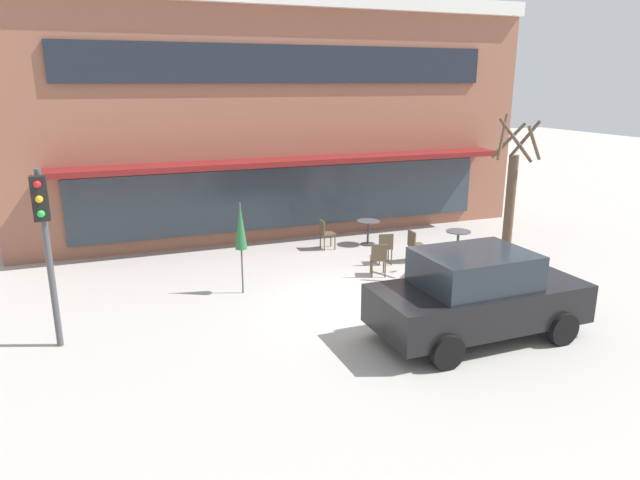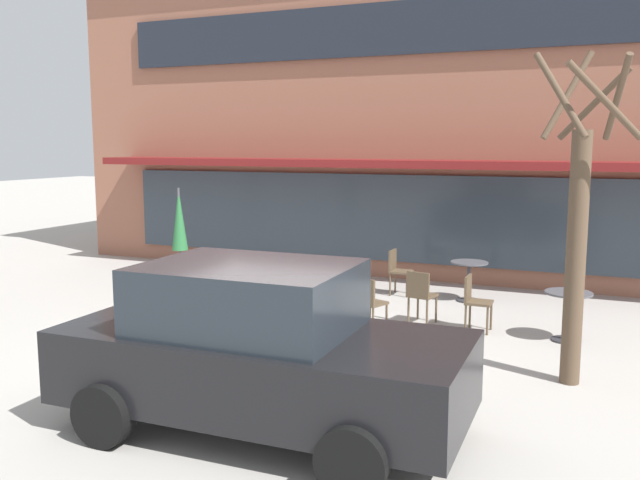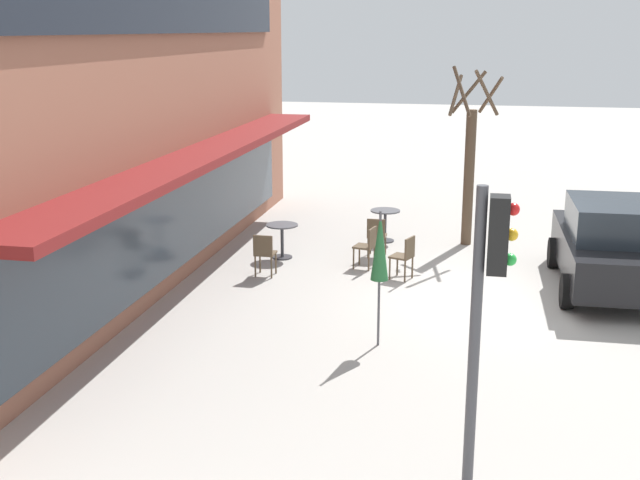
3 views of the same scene
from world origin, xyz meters
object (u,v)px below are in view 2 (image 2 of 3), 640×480
cafe_table_near_wall (469,274)px  street_tree (578,232)px  cafe_chair_2 (421,293)px  patio_umbrella_green_folded (179,220)px  cafe_chair_1 (474,299)px  parked_sedan (259,349)px  cafe_chair_3 (397,268)px  cafe_table_streetside (568,308)px  cafe_chair_0 (369,300)px

cafe_table_near_wall → street_tree: size_ratio=0.19×
cafe_chair_2 → patio_umbrella_green_folded: bearing=-169.4°
cafe_chair_2 → cafe_chair_1: bearing=-4.5°
parked_sedan → street_tree: (2.90, 2.79, 1.03)m
street_tree → cafe_chair_3: bearing=130.9°
cafe_chair_1 → cafe_chair_3: same height
cafe_table_streetside → cafe_chair_3: size_ratio=0.85×
cafe_chair_3 → parked_sedan: bearing=-85.5°
cafe_chair_1 → cafe_chair_3: size_ratio=1.00×
cafe_table_streetside → cafe_chair_3: 3.87m
cafe_chair_0 → cafe_table_near_wall: bearing=69.7°
cafe_table_streetside → patio_umbrella_green_folded: bearing=-173.9°
cafe_table_near_wall → cafe_chair_1: bearing=-76.9°
cafe_chair_1 → cafe_chair_3: (-1.88, 2.04, 0.00)m
cafe_chair_1 → parked_sedan: (-1.35, -4.70, 0.35)m
cafe_chair_3 → street_tree: street_tree is taller
cafe_table_streetside → street_tree: 2.36m
cafe_table_near_wall → cafe_table_streetside: bearing=-47.5°
street_tree → cafe_table_near_wall: bearing=117.2°
cafe_table_streetside → cafe_chair_2: (-2.30, 0.09, 0.01)m
cafe_table_streetside → street_tree: size_ratio=0.19×
patio_umbrella_green_folded → cafe_chair_2: size_ratio=2.47×
cafe_chair_1 → parked_sedan: bearing=-106.0°
street_tree → parked_sedan: bearing=-136.2°
cafe_table_streetside → cafe_chair_1: cafe_chair_1 is taller
cafe_chair_2 → cafe_chair_3: bearing=116.5°
cafe_table_near_wall → cafe_table_streetside: same height
cafe_table_streetside → cafe_table_near_wall: bearing=132.5°
patio_umbrella_green_folded → cafe_chair_2: patio_umbrella_green_folded is taller
cafe_table_near_wall → cafe_chair_0: (-1.04, -2.80, 0.01)m
parked_sedan → cafe_chair_1: bearing=74.0°
cafe_chair_1 → cafe_chair_0: bearing=-152.8°
cafe_chair_1 → street_tree: bearing=-51.0°
cafe_table_near_wall → patio_umbrella_green_folded: (-4.59, -2.74, 1.11)m
cafe_table_near_wall → street_tree: (2.02, -3.94, 1.39)m
cafe_table_streetside → cafe_chair_0: 3.01m
cafe_chair_0 → patio_umbrella_green_folded: bearing=179.0°
cafe_chair_0 → cafe_chair_2: bearing=53.8°
street_tree → cafe_table_streetside: bearing=94.5°
cafe_chair_0 → street_tree: (3.06, -1.14, 1.38)m
patio_umbrella_green_folded → cafe_chair_1: 5.23m
cafe_chair_0 → parked_sedan: bearing=-87.7°
cafe_table_near_wall → cafe_chair_2: 2.00m
cafe_chair_1 → street_tree: size_ratio=0.22×
cafe_table_streetside → street_tree: (0.15, -1.90, 1.39)m
cafe_table_streetside → cafe_chair_1: 1.40m
cafe_chair_3 → parked_sedan: size_ratio=0.21×
cafe_chair_1 → street_tree: street_tree is taller
cafe_chair_0 → parked_sedan: (0.16, -3.93, 0.35)m
cafe_table_near_wall → parked_sedan: bearing=-97.4°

